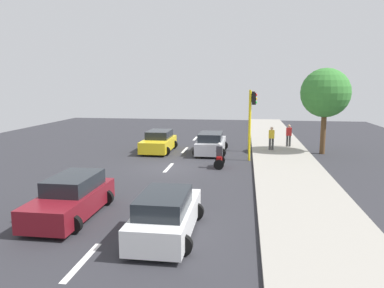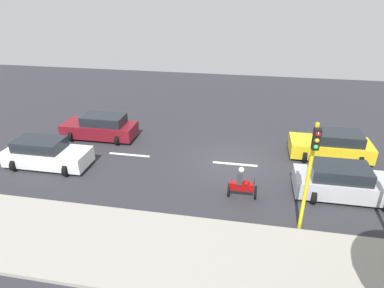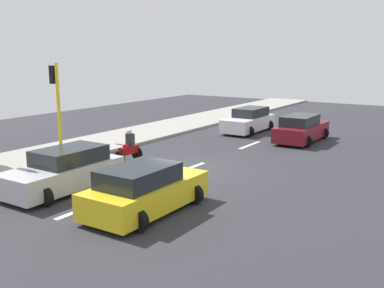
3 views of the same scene
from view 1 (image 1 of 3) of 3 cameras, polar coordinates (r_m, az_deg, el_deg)
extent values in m
cube|color=#2D2D33|center=(22.40, -3.58, -3.75)|extent=(40.00, 60.00, 0.10)
cube|color=#9E998E|center=(22.07, 14.56, -3.90)|extent=(4.00, 60.00, 0.15)
cube|color=white|center=(11.51, -16.30, -16.78)|extent=(0.20, 2.40, 0.01)
cube|color=white|center=(16.75, -7.77, -8.12)|extent=(0.20, 2.40, 0.01)
cube|color=white|center=(22.38, -3.58, -3.61)|extent=(0.20, 2.40, 0.01)
cube|color=white|center=(28.17, -1.11, -0.93)|extent=(0.20, 2.40, 0.01)
cube|color=white|center=(34.03, 0.51, 0.84)|extent=(0.20, 2.40, 0.01)
cube|color=#B7B7BC|center=(26.92, 2.91, -0.22)|extent=(1.87, 4.50, 0.80)
cube|color=#1E2328|center=(26.46, 2.85, 1.11)|extent=(1.57, 2.52, 0.56)
cylinder|color=black|center=(28.50, 1.53, -0.17)|extent=(0.64, 0.22, 0.64)
cylinder|color=black|center=(28.36, 4.84, -0.25)|extent=(0.64, 0.22, 0.64)
cylinder|color=black|center=(25.59, 0.76, -1.25)|extent=(0.64, 0.22, 0.64)
cylinder|color=black|center=(25.44, 4.45, -1.34)|extent=(0.64, 0.22, 0.64)
cube|color=maroon|center=(14.92, -17.92, -8.46)|extent=(1.78, 4.55, 0.80)
cube|color=#1E2328|center=(15.05, -17.45, -5.59)|extent=(1.49, 2.55, 0.56)
cylinder|color=black|center=(13.40, -17.67, -11.58)|extent=(0.64, 0.22, 0.64)
cylinder|color=black|center=(14.12, -23.48, -10.83)|extent=(0.64, 0.22, 0.64)
cylinder|color=black|center=(16.00, -12.98, -7.94)|extent=(0.64, 0.22, 0.64)
cylinder|color=black|center=(16.61, -18.05, -7.52)|extent=(0.64, 0.22, 0.64)
cube|color=yellow|center=(27.56, -5.11, -0.02)|extent=(1.90, 4.32, 0.80)
cube|color=#1E2328|center=(27.79, -4.97, 1.48)|extent=(1.59, 2.42, 0.56)
cylinder|color=black|center=(26.05, -4.03, -1.08)|extent=(0.64, 0.22, 0.64)
cylinder|color=black|center=(26.45, -7.58, -0.98)|extent=(0.64, 0.22, 0.64)
cylinder|color=black|center=(28.80, -2.84, -0.08)|extent=(0.64, 0.22, 0.64)
cylinder|color=black|center=(29.16, -6.07, 0.00)|extent=(0.64, 0.22, 0.64)
cube|color=white|center=(12.68, -3.90, -11.19)|extent=(1.75, 4.42, 0.80)
cube|color=#1E2328|center=(12.13, -4.28, -8.76)|extent=(1.47, 2.47, 0.56)
cylinder|color=black|center=(14.26, -5.70, -9.89)|extent=(0.64, 0.22, 0.64)
cylinder|color=black|center=(13.99, 0.49, -10.23)|extent=(0.64, 0.22, 0.64)
cylinder|color=black|center=(11.64, -9.22, -14.49)|extent=(0.64, 0.22, 0.64)
cylinder|color=black|center=(11.31, -1.55, -15.11)|extent=(0.64, 0.22, 0.64)
cylinder|color=black|center=(22.99, 4.29, -2.53)|extent=(0.60, 0.10, 0.60)
cylinder|color=black|center=(21.82, 4.08, -3.17)|extent=(0.60, 0.10, 0.60)
cube|color=#990C0C|center=(22.30, 4.18, -2.24)|extent=(0.28, 1.10, 0.36)
sphere|color=#990C0C|center=(22.46, 4.23, -1.69)|extent=(0.32, 0.32, 0.32)
cylinder|color=black|center=(22.78, 4.29, -1.10)|extent=(0.55, 0.04, 0.04)
cube|color=#333338|center=(22.12, 4.18, -1.15)|extent=(0.36, 0.24, 0.60)
sphere|color=silver|center=(22.10, 4.20, -0.10)|extent=(0.26, 0.26, 0.26)
cylinder|color=#3F3F3F|center=(29.77, 14.25, 0.45)|extent=(0.16, 0.16, 0.85)
cylinder|color=#3F3F3F|center=(29.80, 14.63, 0.44)|extent=(0.16, 0.16, 0.85)
cube|color=red|center=(29.69, 14.50, 1.83)|extent=(0.40, 0.24, 0.60)
sphere|color=tan|center=(29.64, 14.53, 2.65)|extent=(0.22, 0.22, 0.22)
cylinder|color=#3F3F3F|center=(27.99, 11.73, 0.00)|extent=(0.16, 0.16, 0.85)
cylinder|color=#3F3F3F|center=(28.01, 12.14, -0.01)|extent=(0.16, 0.16, 0.85)
cube|color=gold|center=(27.89, 11.99, 1.46)|extent=(0.40, 0.24, 0.60)
sphere|color=tan|center=(27.84, 12.02, 2.34)|extent=(0.22, 0.22, 0.22)
cylinder|color=yellow|center=(24.36, 8.77, 2.70)|extent=(0.14, 0.14, 4.50)
cube|color=black|center=(24.23, 9.40, 6.80)|extent=(0.24, 0.24, 0.76)
sphere|color=red|center=(24.22, 9.70, 7.36)|extent=(0.16, 0.16, 0.16)
sphere|color=#F2A50C|center=(24.23, 9.68, 6.80)|extent=(0.16, 0.16, 0.16)
sphere|color=green|center=(24.24, 9.67, 6.23)|extent=(0.16, 0.16, 0.16)
cylinder|color=yellow|center=(27.67, 8.71, 3.48)|extent=(0.14, 0.14, 4.50)
cube|color=black|center=(27.56, 9.26, 7.09)|extent=(0.24, 0.24, 0.76)
sphere|color=red|center=(27.55, 9.52, 7.58)|extent=(0.16, 0.16, 0.16)
sphere|color=#F2A50C|center=(27.56, 9.51, 7.08)|extent=(0.16, 0.16, 0.16)
sphere|color=green|center=(27.57, 9.49, 6.58)|extent=(0.16, 0.16, 0.16)
cylinder|color=brown|center=(28.06, 19.29, 1.72)|extent=(0.36, 0.36, 3.12)
sphere|color=#387F33|center=(27.86, 19.59, 7.34)|extent=(3.41, 3.41, 3.41)
camera|label=2|loc=(24.81, 36.34, 16.03)|focal=30.59mm
camera|label=3|loc=(39.57, -13.79, 8.76)|focal=41.36mm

